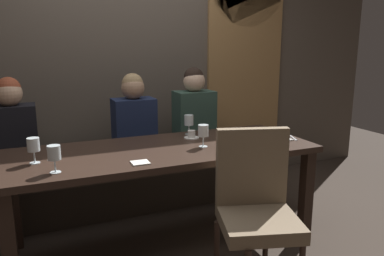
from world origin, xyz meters
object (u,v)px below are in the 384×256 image
(diner_redhead, at_px, (13,130))
(espresso_cup, at_px, (192,135))
(dining_table, at_px, (163,159))
(wine_glass_center_front, at_px, (33,146))
(banquette_bench, at_px, (139,183))
(diner_far_end, at_px, (194,114))
(wine_glass_end_right, at_px, (203,131))
(chair_near_side, at_px, (256,201))
(fork_on_table, at_px, (293,138))
(wine_glass_far_right, at_px, (54,154))
(diner_bearded, at_px, (134,121))
(dessert_plate, at_px, (277,137))
(wine_glass_far_left, at_px, (189,121))

(diner_redhead, bearing_deg, espresso_cup, -21.66)
(dining_table, relative_size, wine_glass_center_front, 13.41)
(banquette_bench, relative_size, diner_far_end, 3.06)
(diner_redhead, bearing_deg, wine_glass_end_right, -31.64)
(chair_near_side, xyz_separation_m, fork_on_table, (0.71, 0.59, 0.18))
(dining_table, xyz_separation_m, fork_on_table, (1.05, -0.14, 0.09))
(dining_table, bearing_deg, wine_glass_end_right, -17.19)
(wine_glass_far_right, distance_m, espresso_cup, 1.15)
(diner_bearded, bearing_deg, espresso_cup, -55.65)
(diner_redhead, bearing_deg, chair_near_side, -46.91)
(dining_table, height_order, wine_glass_center_front, wine_glass_center_front)
(diner_bearded, height_order, wine_glass_end_right, diner_bearded)
(wine_glass_far_right, distance_m, dessert_plate, 1.67)
(dining_table, distance_m, diner_redhead, 1.24)
(espresso_cup, distance_m, dessert_plate, 0.67)
(diner_far_end, distance_m, wine_glass_far_left, 0.42)
(chair_near_side, xyz_separation_m, wine_glass_center_front, (-1.19, 0.70, 0.29))
(diner_bearded, bearing_deg, wine_glass_end_right, -67.67)
(diner_far_end, relative_size, espresso_cup, 6.81)
(banquette_bench, relative_size, dessert_plate, 13.16)
(chair_near_side, bearing_deg, wine_glass_end_right, 94.73)
(banquette_bench, height_order, espresso_cup, espresso_cup)
(espresso_cup, distance_m, fork_on_table, 0.81)
(chair_near_side, xyz_separation_m, diner_far_end, (0.21, 1.41, 0.28))
(wine_glass_far_left, bearing_deg, diner_far_end, 60.71)
(fork_on_table, bearing_deg, dining_table, -167.41)
(chair_near_side, distance_m, dessert_plate, 0.87)
(dining_table, relative_size, chair_near_side, 2.24)
(dessert_plate, bearing_deg, banquette_bench, 138.39)
(diner_redhead, distance_m, diner_far_end, 1.54)
(wine_glass_far_right, relative_size, espresso_cup, 1.37)
(wine_glass_center_front, bearing_deg, dessert_plate, -2.68)
(diner_far_end, bearing_deg, wine_glass_center_front, -153.18)
(wine_glass_center_front, xyz_separation_m, wine_glass_end_right, (1.14, -0.06, 0.00))
(diner_redhead, xyz_separation_m, wine_glass_end_right, (1.28, -0.79, 0.04))
(chair_near_side, distance_m, wine_glass_far_left, 1.08)
(wine_glass_center_front, relative_size, wine_glass_far_left, 1.00)
(dining_table, bearing_deg, espresso_cup, 31.45)
(fork_on_table, bearing_deg, diner_far_end, 141.71)
(diner_far_end, bearing_deg, chair_near_side, -98.41)
(espresso_cup, xyz_separation_m, dessert_plate, (0.61, -0.29, -0.01))
(diner_redhead, height_order, espresso_cup, diner_redhead)
(wine_glass_far_left, relative_size, dessert_plate, 0.86)
(dining_table, bearing_deg, diner_far_end, 51.64)
(diner_far_end, distance_m, fork_on_table, 0.97)
(diner_far_end, height_order, wine_glass_end_right, diner_far_end)
(diner_bearded, distance_m, wine_glass_far_right, 1.19)
(banquette_bench, height_order, diner_bearded, diner_bearded)
(diner_redhead, relative_size, diner_far_end, 0.95)
(dining_table, height_order, wine_glass_end_right, wine_glass_end_right)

